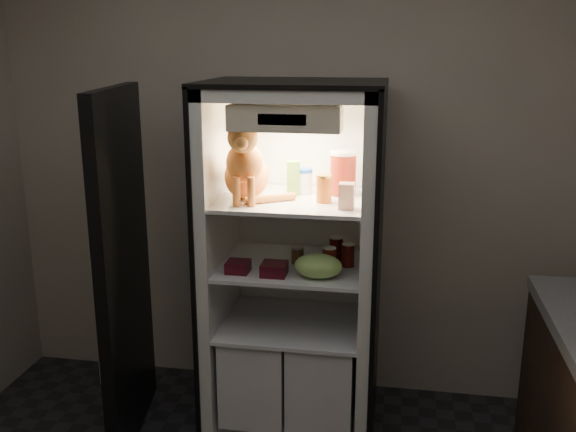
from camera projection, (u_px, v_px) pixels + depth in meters
The scene contains 16 objects.
room_shell at pixel (220, 192), 1.91m from camera, with size 3.60×3.60×3.60m.
refrigerator at pixel (295, 286), 3.44m from camera, with size 0.90×0.72×1.88m.
fridge_door at pixel (124, 273), 3.28m from camera, with size 0.21×0.87×1.85m.
tabby_cat at pixel (246, 168), 3.16m from camera, with size 0.39×0.43×0.44m.
parmesan_shaker at pixel (293, 178), 3.30m from camera, with size 0.07×0.07×0.18m.
mayo_tub at pixel (304, 181), 3.34m from camera, with size 0.09×0.09×0.13m.
salsa_jar at pixel (324, 189), 3.15m from camera, with size 0.08×0.08×0.14m.
pepper_jar at pixel (343, 173), 3.30m from camera, with size 0.14×0.14×0.23m.
cream_carton at pixel (347, 196), 3.03m from camera, with size 0.07×0.07×0.12m, color white.
soda_can_a at pixel (336, 249), 3.36m from camera, with size 0.07×0.07×0.13m.
soda_can_b at pixel (348, 255), 3.28m from camera, with size 0.07×0.07×0.12m.
soda_can_c at pixel (329, 260), 3.20m from camera, with size 0.07×0.07×0.13m.
condiment_jar at pixel (298, 255), 3.33m from camera, with size 0.07×0.07×0.09m.
grape_bag at pixel (318, 266), 3.13m from camera, with size 0.24×0.17×0.12m, color #92CF60.
berry_box_left at pixel (238, 267), 3.21m from camera, with size 0.11×0.11×0.06m, color #530D16.
berry_box_right at pixel (274, 269), 3.17m from camera, with size 0.12×0.12×0.06m, color #530D16.
Camera 1 is at (0.52, -1.80, 2.04)m, focal length 40.00 mm.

